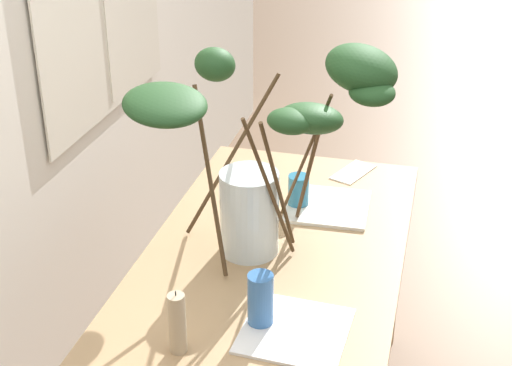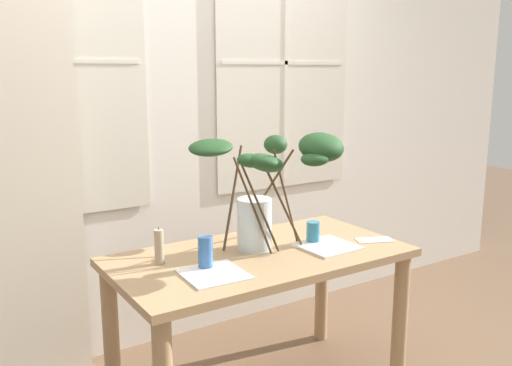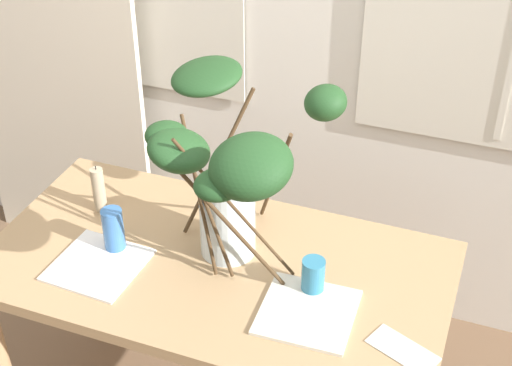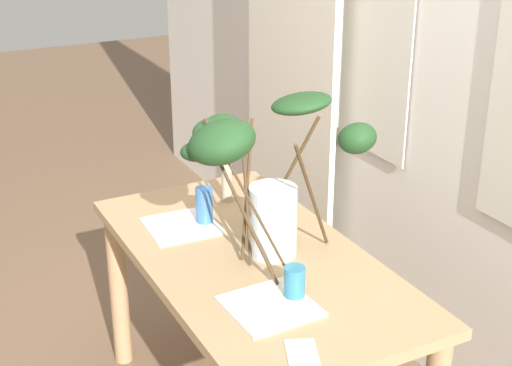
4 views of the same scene
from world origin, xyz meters
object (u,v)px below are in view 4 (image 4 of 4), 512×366
Objects in this scene: vase_with_branches at (262,171)px; drinking_glass_blue_right at (294,283)px; dining_table at (253,287)px; drinking_glass_blue_left at (204,206)px; plate_square_left at (182,226)px; plate_square_right at (270,306)px; pillar_candle at (227,183)px.

drinking_glass_blue_right is (0.27, -0.02, -0.28)m from vase_with_branches.
drinking_glass_blue_left reaches higher than dining_table.
dining_table is 12.82× the size of drinking_glass_blue_right.
plate_square_left is 0.99× the size of plate_square_right.
dining_table is at bearing -14.45° from pillar_candle.
dining_table is at bearing 8.06° from drinking_glass_blue_left.
drinking_glass_blue_right reaches higher than plate_square_right.
pillar_candle is at bearing 163.99° from plate_square_right.
vase_with_branches is at bearing 21.58° from plate_square_left.
vase_with_branches is 4.44× the size of pillar_candle.
plate_square_left is 0.65m from plate_square_right.
pillar_candle is at bearing 118.34° from plate_square_left.
plate_square_left is at bearing -96.06° from drinking_glass_blue_left.
drinking_glass_blue_left is 0.85× the size of pillar_candle.
plate_square_right is at bearing 2.52° from plate_square_left.
dining_table is 5.48× the size of plate_square_left.
pillar_candle reaches higher than plate_square_left.
vase_with_branches is 2.96× the size of plate_square_left.
plate_square_right is at bearing -18.18° from dining_table.
plate_square_left is at bearing -158.42° from vase_with_branches.
drinking_glass_blue_left is 1.33× the size of drinking_glass_blue_right.
vase_with_branches is 6.92× the size of drinking_glass_blue_right.
drinking_glass_blue_left reaches higher than drinking_glass_blue_right.
plate_square_right is (0.33, -0.11, 0.13)m from dining_table.
plate_square_left is 0.30m from pillar_candle.
plate_square_left is (-0.01, -0.09, -0.07)m from drinking_glass_blue_left.
plate_square_left is at bearing -61.66° from pillar_candle.
drinking_glass_blue_right is at bearing -9.61° from pillar_candle.
plate_square_left is at bearing -168.98° from drinking_glass_blue_right.
drinking_glass_blue_right is 0.11m from plate_square_right.
vase_with_branches is 0.39m from drinking_glass_blue_right.
vase_with_branches is (0.05, 0.01, 0.46)m from dining_table.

